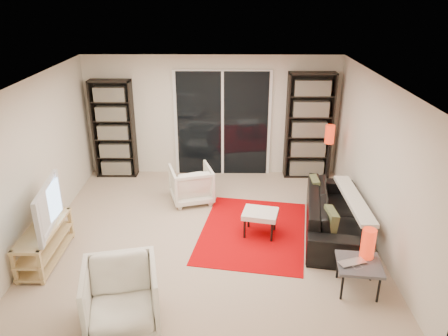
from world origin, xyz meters
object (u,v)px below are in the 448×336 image
Objects in this scene: sofa at (335,213)px; armchair_back at (191,184)px; floor_lamp at (329,142)px; side_table at (359,266)px; bookshelf_left at (114,129)px; tv_stand at (45,243)px; armchair_front at (121,296)px; ottoman at (260,215)px; bookshelf_right at (309,126)px.

armchair_back reaches higher than sofa.
floor_lamp is at bearing 3.11° from sofa.
side_table is (-0.03, -1.45, 0.04)m from sofa.
armchair_back is (1.61, -1.17, -0.65)m from bookshelf_left.
armchair_front reaches higher than tv_stand.
armchair_back reaches higher than tv_stand.
bookshelf_left is 2.70× the size of armchair_back.
armchair_back is at bearing 44.00° from tv_stand.
armchair_front reaches higher than sofa.
ottoman is at bearing 118.77° from armchair_back.
armchair_front is at bearing -130.65° from ottoman.
bookshelf_right reaches higher than armchair_front.
tv_stand is 3.14m from ottoman.
ottoman is 0.48× the size of floor_lamp.
sofa is (4.23, 0.80, 0.05)m from tv_stand.
bookshelf_left is 4.17m from floor_lamp.
armchair_front is (-0.54, -3.12, 0.05)m from armchair_back.
armchair_front is (1.07, -4.29, -0.60)m from bookshelf_left.
floor_lamp is (1.36, 1.69, 0.61)m from ottoman.
armchair_back reaches higher than side_table.
side_table is (1.14, -1.33, 0.02)m from ottoman.
bookshelf_left is 3.23× the size of ottoman.
sofa is 1.18m from ottoman.
side_table is at bearing -43.12° from bookshelf_left.
tv_stand is at bearing 27.79° from armchair_back.
bookshelf_right is 5.15m from armchair_front.
bookshelf_right reaches higher than side_table.
sofa is at bearing 10.74° from tv_stand.
floor_lamp is (0.19, 1.58, 0.63)m from sofa.
bookshelf_left is at bearing 139.92° from ottoman.
floor_lamp is at bearing -8.66° from bookshelf_left.
ottoman is (2.76, -2.32, -0.63)m from bookshelf_left.
ottoman is at bearing -40.08° from bookshelf_left.
bookshelf_right is 0.69m from floor_lamp.
bookshelf_left is 0.90× the size of sofa.
floor_lamp is (0.22, 3.03, 0.59)m from side_table.
bookshelf_left is at bearing 70.54° from sofa.
tv_stand is at bearing -144.04° from bookshelf_right.
floor_lamp is (0.27, -0.63, -0.10)m from bookshelf_right.
ottoman is (1.15, -1.15, 0.01)m from armchair_back.
armchair_back is 1.20× the size of side_table.
sofa is 2.61× the size of armchair_front.
tv_stand is 5.07m from floor_lamp.
bookshelf_right is 3.72m from side_table.
sofa reaches higher than side_table.
bookshelf_left is at bearing 84.26° from tv_stand.
bookshelf_right is 2.33m from sofa.
tv_stand is 4.26m from side_table.
bookshelf_left is 4.46m from armchair_front.
ottoman is at bearing 130.64° from side_table.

